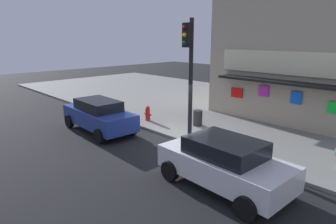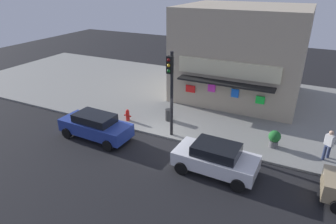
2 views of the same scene
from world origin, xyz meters
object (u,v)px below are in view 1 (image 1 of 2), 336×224
object	(u,v)px
traffic_light	(189,64)
parked_car_white	(224,162)
fire_hydrant	(148,113)
parked_car_blue	(99,115)
trash_can	(198,118)

from	to	relation	value
traffic_light	parked_car_white	distance (m)	4.83
fire_hydrant	parked_car_blue	bearing A→B (deg)	-100.93
fire_hydrant	parked_car_blue	xyz separation A→B (m)	(-0.51, -2.62, 0.30)
traffic_light	parked_car_blue	size ratio (longest dim) A/B	1.14
traffic_light	fire_hydrant	bearing A→B (deg)	170.04
trash_can	parked_car_white	distance (m)	6.00
trash_can	traffic_light	bearing A→B (deg)	-60.98
fire_hydrant	parked_car_blue	size ratio (longest dim) A/B	0.18
parked_car_white	parked_car_blue	xyz separation A→B (m)	(-7.41, 0.17, 0.01)
fire_hydrant	traffic_light	bearing A→B (deg)	-9.96
trash_can	parked_car_blue	bearing A→B (deg)	-127.54
parked_car_white	parked_car_blue	size ratio (longest dim) A/B	0.92
parked_car_white	parked_car_blue	distance (m)	7.41
traffic_light	parked_car_blue	xyz separation A→B (m)	(-3.95, -2.02, -2.55)
fire_hydrant	parked_car_white	xyz separation A→B (m)	(6.90, -2.79, 0.29)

